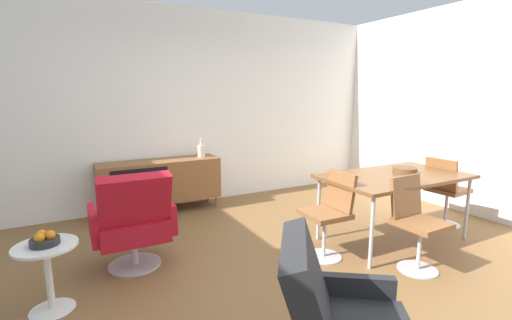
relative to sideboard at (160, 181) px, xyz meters
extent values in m
plane|color=brown|center=(0.51, -2.30, -0.44)|extent=(8.32, 8.32, 0.00)
cube|color=white|center=(0.51, 0.30, 0.96)|extent=(6.80, 0.12, 2.80)
cube|color=white|center=(3.71, -2.30, 0.96)|extent=(0.12, 5.60, 2.80)
cube|color=brown|center=(0.00, 0.00, 0.00)|extent=(1.60, 0.44, 0.56)
cube|color=black|center=(-0.30, -0.22, 0.00)|extent=(0.70, 0.01, 0.48)
cylinder|color=brown|center=(-0.74, -0.17, -0.36)|extent=(0.03, 0.03, 0.16)
cylinder|color=brown|center=(0.74, -0.17, -0.36)|extent=(0.03, 0.03, 0.16)
cylinder|color=brown|center=(-0.74, 0.17, -0.36)|extent=(0.03, 0.03, 0.16)
cylinder|color=brown|center=(0.74, 0.17, -0.36)|extent=(0.03, 0.03, 0.16)
cylinder|color=beige|center=(0.60, 0.00, 0.37)|extent=(0.10, 0.10, 0.17)
cylinder|color=beige|center=(0.60, 0.00, 0.50)|extent=(0.04, 0.04, 0.09)
cube|color=brown|center=(2.04, -2.15, 0.28)|extent=(1.60, 0.90, 0.04)
cylinder|color=#B7B7BC|center=(1.32, -2.54, -0.09)|extent=(0.04, 0.04, 0.70)
cylinder|color=#B7B7BC|center=(2.76, -2.54, -0.09)|extent=(0.04, 0.04, 0.70)
cylinder|color=#B7B7BC|center=(1.32, -1.76, -0.09)|extent=(0.04, 0.04, 0.70)
cylinder|color=#B7B7BC|center=(2.76, -1.76, -0.09)|extent=(0.04, 0.04, 0.70)
cylinder|color=brown|center=(2.22, -2.13, 0.33)|extent=(0.26, 0.26, 0.06)
cube|color=brown|center=(1.69, -2.77, 0.01)|extent=(0.41, 0.41, 0.05)
cube|color=brown|center=(1.69, -2.59, 0.23)|extent=(0.38, 0.10, 0.38)
cylinder|color=#B7B7BC|center=(1.69, -2.77, -0.23)|extent=(0.04, 0.04, 0.42)
cylinder|color=#B7B7BC|center=(1.69, -2.77, -0.43)|extent=(0.36, 0.36, 0.01)
cube|color=brown|center=(2.99, -2.15, 0.01)|extent=(0.43, 0.43, 0.05)
cube|color=brown|center=(2.82, -2.17, 0.23)|extent=(0.12, 0.39, 0.38)
cylinder|color=#B7B7BC|center=(2.99, -2.15, -0.23)|extent=(0.04, 0.04, 0.42)
cylinder|color=#B7B7BC|center=(2.99, -2.15, -0.43)|extent=(0.36, 0.36, 0.01)
cube|color=brown|center=(1.09, -2.15, 0.01)|extent=(0.41, 0.41, 0.05)
cube|color=brown|center=(1.27, -2.16, 0.23)|extent=(0.10, 0.38, 0.38)
cylinder|color=#B7B7BC|center=(1.09, -2.15, -0.23)|extent=(0.04, 0.04, 0.42)
cylinder|color=#B7B7BC|center=(1.09, -2.15, -0.43)|extent=(0.36, 0.36, 0.01)
cube|color=red|center=(-0.59, -1.44, -0.06)|extent=(0.60, 0.56, 0.20)
cube|color=red|center=(-0.60, -1.68, 0.25)|extent=(0.60, 0.27, 0.51)
cube|color=red|center=(-0.26, -1.44, 0.02)|extent=(0.06, 0.50, 0.28)
cube|color=red|center=(-0.92, -1.44, 0.02)|extent=(0.06, 0.50, 0.28)
cylinder|color=#B7B7BC|center=(-0.59, -1.44, -0.30)|extent=(0.06, 0.06, 0.28)
cylinder|color=#B7B7BC|center=(-0.59, -1.44, -0.43)|extent=(0.48, 0.48, 0.02)
cube|color=#262628|center=(-0.11, -3.51, 0.25)|extent=(0.56, 0.65, 0.51)
cube|color=#262628|center=(0.28, -3.38, 0.02)|extent=(0.45, 0.34, 0.28)
cylinder|color=white|center=(-1.27, -1.88, 0.07)|extent=(0.44, 0.44, 0.02)
cylinder|color=white|center=(-1.27, -1.88, -0.19)|extent=(0.05, 0.05, 0.50)
cone|color=white|center=(-1.27, -1.88, -0.43)|extent=(0.32, 0.32, 0.02)
cylinder|color=#262628|center=(-1.27, -1.88, 0.11)|extent=(0.20, 0.20, 0.05)
sphere|color=orange|center=(-1.23, -1.89, 0.15)|extent=(0.07, 0.07, 0.07)
sphere|color=orange|center=(-1.29, -1.85, 0.15)|extent=(0.07, 0.07, 0.07)
sphere|color=orange|center=(-1.30, -1.91, 0.15)|extent=(0.07, 0.07, 0.07)
camera|label=1|loc=(-1.05, -4.75, 1.16)|focal=24.86mm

